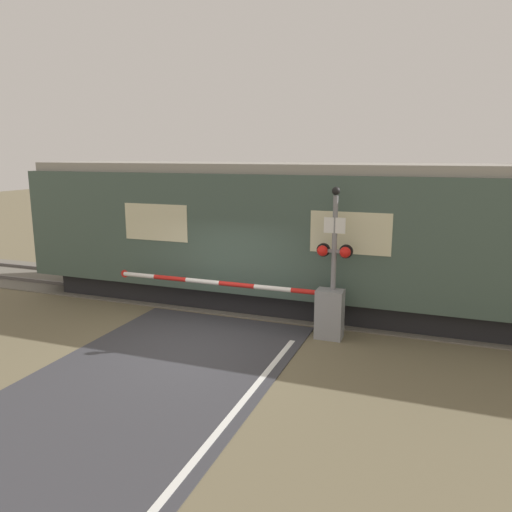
% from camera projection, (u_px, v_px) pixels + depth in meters
% --- Properties ---
extents(ground_plane, '(80.00, 80.00, 0.00)m').
position_uv_depth(ground_plane, '(193.00, 346.00, 10.77)').
color(ground_plane, '#6B6047').
extents(track_bed, '(36.00, 3.20, 0.13)m').
position_uv_depth(track_bed, '(254.00, 299.00, 14.16)').
color(track_bed, '#666056').
rests_on(track_bed, ground_plane).
extents(train, '(18.40, 3.17, 3.83)m').
position_uv_depth(train, '(361.00, 238.00, 12.76)').
color(train, black).
rests_on(train, ground_plane).
extents(crossing_barrier, '(5.79, 0.44, 1.12)m').
position_uv_depth(crossing_barrier, '(308.00, 308.00, 11.29)').
color(crossing_barrier, gray).
rests_on(crossing_barrier, ground_plane).
extents(signal_post, '(0.80, 0.26, 3.38)m').
position_uv_depth(signal_post, '(334.00, 254.00, 10.93)').
color(signal_post, gray).
rests_on(signal_post, ground_plane).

